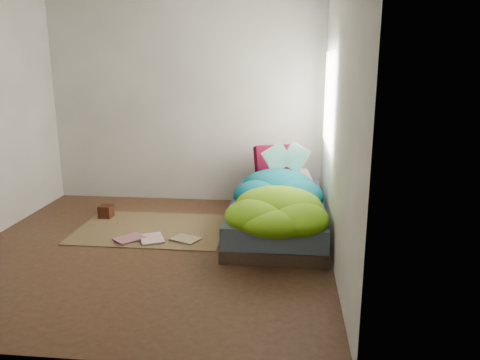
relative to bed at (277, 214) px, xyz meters
name	(u,v)px	position (x,y,z in m)	size (l,w,h in m)	color
ground	(150,249)	(-1.22, -0.72, -0.17)	(3.50, 3.50, 0.00)	#3D2517
room_walls	(143,81)	(-1.21, -0.71, 1.46)	(3.54, 3.54, 2.62)	#B4B2AB
bed	(277,214)	(0.00, 0.00, 0.00)	(1.00, 2.00, 0.34)	#31231A
duvet	(277,189)	(0.00, -0.22, 0.34)	(0.96, 1.84, 0.34)	#075073
rug	(152,229)	(-1.37, -0.17, -0.16)	(1.60, 1.10, 0.01)	brown
pillow_floral	(286,180)	(0.09, 0.63, 0.24)	(0.57, 0.36, 0.13)	silver
pillow_magenta	(274,164)	(-0.06, 0.72, 0.40)	(0.46, 0.14, 0.46)	#4E051E
open_book	(287,149)	(0.09, 0.42, 0.65)	(0.45, 0.10, 0.28)	green
wooden_box	(106,211)	(-2.01, 0.15, -0.08)	(0.14, 0.14, 0.14)	black
floor_book_a	(141,240)	(-1.37, -0.55, -0.14)	(0.22, 0.31, 0.02)	silver
floor_book_b	(124,236)	(-1.58, -0.46, -0.14)	(0.21, 0.28, 0.03)	#B2676B
floor_book_c	(180,242)	(-0.96, -0.56, -0.15)	(0.20, 0.28, 0.02)	tan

